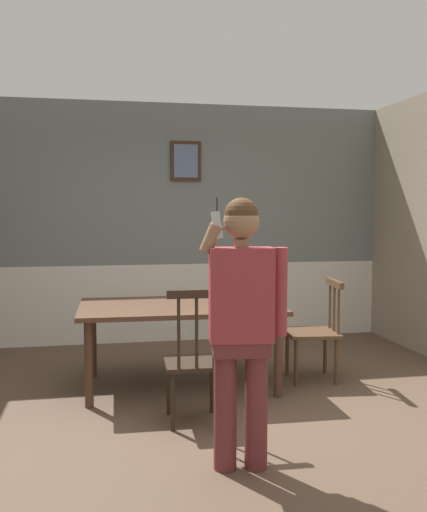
# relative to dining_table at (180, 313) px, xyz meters

# --- Properties ---
(ground_plane) EXTENTS (6.22, 6.22, 0.00)m
(ground_plane) POSITION_rel_dining_table_xyz_m (0.09, -0.92, -0.67)
(ground_plane) COLOR brown
(room_back_partition) EXTENTS (5.50, 0.17, 2.87)m
(room_back_partition) POSITION_rel_dining_table_xyz_m (0.09, 1.91, 0.71)
(room_back_partition) COLOR slate
(room_back_partition) RESTS_ON ground_plane
(dining_table) EXTENTS (1.80, 1.14, 0.75)m
(dining_table) POSITION_rel_dining_table_xyz_m (0.00, 0.00, 0.00)
(dining_table) COLOR #4C3323
(dining_table) RESTS_ON ground_plane
(chair_near_window) EXTENTS (0.44, 0.44, 1.03)m
(chair_near_window) POSITION_rel_dining_table_xyz_m (-0.03, -0.93, -0.19)
(chair_near_window) COLOR #2D2319
(chair_near_window) RESTS_ON ground_plane
(chair_by_doorway) EXTENTS (0.52, 0.52, 0.94)m
(chair_by_doorway) POSITION_rel_dining_table_xyz_m (1.28, -0.04, -0.20)
(chair_by_doorway) COLOR #513823
(chair_by_doorway) RESTS_ON ground_plane
(person_figure) EXTENTS (0.54, 0.26, 1.66)m
(person_figure) POSITION_rel_dining_table_xyz_m (0.14, -1.74, 0.28)
(person_figure) COLOR brown
(person_figure) RESTS_ON ground_plane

